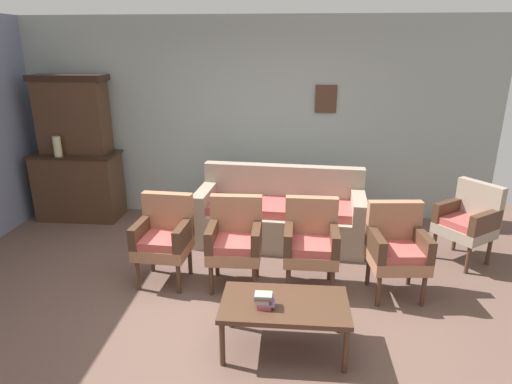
{
  "coord_description": "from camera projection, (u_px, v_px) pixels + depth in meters",
  "views": [
    {
      "loc": [
        0.47,
        -3.29,
        2.32
      ],
      "look_at": [
        0.1,
        1.05,
        0.85
      ],
      "focal_mm": 30.51,
      "sensor_mm": 36.0,
      "label": 1
    }
  ],
  "objects": [
    {
      "name": "armchair_by_doorway",
      "position": [
        235.0,
        238.0,
        4.32
      ],
      "size": [
        0.53,
        0.5,
        0.9
      ],
      "color": "#9E6B4C",
      "rests_on": "ground"
    },
    {
      "name": "vase_on_cabinet",
      "position": [
        57.0,
        146.0,
        5.7
      ],
      "size": [
        0.1,
        0.1,
        0.27
      ],
      "primitive_type": "cylinder",
      "color": "#BCB78B",
      "rests_on": "side_cabinet"
    },
    {
      "name": "floral_couch",
      "position": [
        280.0,
        216.0,
        5.35
      ],
      "size": [
        2.06,
        0.95,
        0.9
      ],
      "color": "gray",
      "rests_on": "ground"
    },
    {
      "name": "armchair_near_cabinet",
      "position": [
        164.0,
        235.0,
        4.39
      ],
      "size": [
        0.55,
        0.52,
        0.9
      ],
      "color": "#9E6B4C",
      "rests_on": "ground"
    },
    {
      "name": "book_stack_on_table",
      "position": [
        264.0,
        300.0,
        3.31
      ],
      "size": [
        0.15,
        0.12,
        0.12
      ],
      "color": "#CD414E",
      "rests_on": "coffee_table"
    },
    {
      "name": "coffee_table",
      "position": [
        285.0,
        307.0,
        3.4
      ],
      "size": [
        1.0,
        0.56,
        0.42
      ],
      "color": "#472D1E",
      "rests_on": "ground"
    },
    {
      "name": "ground_plane",
      "position": [
        235.0,
        319.0,
        3.89
      ],
      "size": [
        7.68,
        7.68,
        0.0
      ],
      "primitive_type": "plane",
      "color": "brown"
    },
    {
      "name": "side_cabinet",
      "position": [
        79.0,
        186.0,
        6.06
      ],
      "size": [
        1.16,
        0.55,
        0.93
      ],
      "color": "#472D1E",
      "rests_on": "ground"
    },
    {
      "name": "wingback_chair_by_fireplace",
      "position": [
        468.0,
        219.0,
        4.8
      ],
      "size": [
        0.7,
        0.71,
        0.9
      ],
      "color": "gray",
      "rests_on": "ground"
    },
    {
      "name": "armchair_near_couch_end",
      "position": [
        311.0,
        241.0,
        4.27
      ],
      "size": [
        0.53,
        0.5,
        0.9
      ],
      "color": "#9E6B4C",
      "rests_on": "ground"
    },
    {
      "name": "armchair_row_middle",
      "position": [
        397.0,
        246.0,
        4.16
      ],
      "size": [
        0.56,
        0.54,
        0.9
      ],
      "color": "#9E6B4C",
      "rests_on": "ground"
    },
    {
      "name": "cabinet_upper_hutch",
      "position": [
        72.0,
        114.0,
        5.82
      ],
      "size": [
        0.99,
        0.38,
        1.03
      ],
      "color": "#472D1E",
      "rests_on": "side_cabinet"
    },
    {
      "name": "wall_back_with_decor",
      "position": [
        258.0,
        120.0,
        5.93
      ],
      "size": [
        6.4,
        0.09,
        2.7
      ],
      "color": "#939E99",
      "rests_on": "ground"
    }
  ]
}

